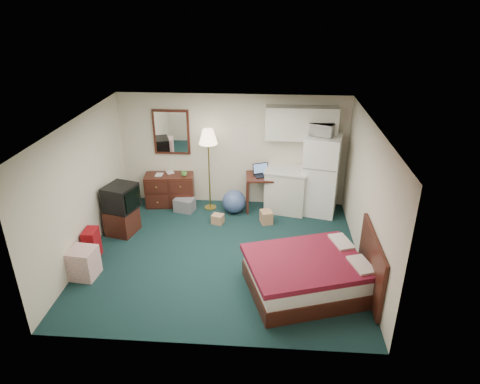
# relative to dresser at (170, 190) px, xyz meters

# --- Properties ---
(floor) EXTENTS (5.00, 4.50, 0.01)m
(floor) POSITION_rel_dresser_xyz_m (1.42, -1.98, -0.37)
(floor) COLOR black
(floor) RESTS_ON ground
(ceiling) EXTENTS (5.00, 4.50, 0.01)m
(ceiling) POSITION_rel_dresser_xyz_m (1.42, -1.98, 2.13)
(ceiling) COLOR beige
(ceiling) RESTS_ON walls
(walls) EXTENTS (5.01, 4.51, 2.50)m
(walls) POSITION_rel_dresser_xyz_m (1.42, -1.98, 0.88)
(walls) COLOR beige
(walls) RESTS_ON floor
(mirror) EXTENTS (0.80, 0.06, 1.00)m
(mirror) POSITION_rel_dresser_xyz_m (0.07, 0.24, 1.28)
(mirror) COLOR white
(mirror) RESTS_ON walls
(upper_cabinets) EXTENTS (1.50, 0.35, 0.70)m
(upper_cabinets) POSITION_rel_dresser_xyz_m (2.87, 0.10, 1.58)
(upper_cabinets) COLOR silver
(upper_cabinets) RESTS_ON walls
(headboard) EXTENTS (0.06, 1.56, 1.00)m
(headboard) POSITION_rel_dresser_xyz_m (3.88, -2.92, 0.18)
(headboard) COLOR black
(headboard) RESTS_ON walls
(dresser) EXTENTS (1.13, 0.62, 0.73)m
(dresser) POSITION_rel_dresser_xyz_m (0.00, 0.00, 0.00)
(dresser) COLOR black
(dresser) RESTS_ON floor
(floor_lamp) EXTENTS (0.47, 0.47, 1.83)m
(floor_lamp) POSITION_rel_dresser_xyz_m (0.93, -0.11, 0.55)
(floor_lamp) COLOR gold
(floor_lamp) RESTS_ON floor
(desk) EXTENTS (0.67, 0.67, 0.79)m
(desk) POSITION_rel_dresser_xyz_m (2.05, -0.05, 0.03)
(desk) COLOR black
(desk) RESTS_ON floor
(exercise_ball) EXTENTS (0.52, 0.52, 0.52)m
(exercise_ball) POSITION_rel_dresser_xyz_m (1.48, -0.28, -0.11)
(exercise_ball) COLOR #3D5387
(exercise_ball) RESTS_ON floor
(kitchen_counter) EXTENTS (0.98, 0.82, 0.94)m
(kitchen_counter) POSITION_rel_dresser_xyz_m (2.62, -0.07, 0.10)
(kitchen_counter) COLOR silver
(kitchen_counter) RESTS_ON floor
(fridge) EXTENTS (0.86, 0.86, 1.75)m
(fridge) POSITION_rel_dresser_xyz_m (3.34, -0.10, 0.51)
(fridge) COLOR white
(fridge) RESTS_ON floor
(bed) EXTENTS (2.17, 1.91, 0.58)m
(bed) POSITION_rel_dresser_xyz_m (2.90, -2.92, -0.07)
(bed) COLOR #580912
(bed) RESTS_ON floor
(tv_stand) EXTENTS (0.62, 0.66, 0.51)m
(tv_stand) POSITION_rel_dresser_xyz_m (-0.69, -1.31, -0.11)
(tv_stand) COLOR black
(tv_stand) RESTS_ON floor
(suitcase) EXTENTS (0.24, 0.37, 0.58)m
(suitcase) POSITION_rel_dresser_xyz_m (-0.94, -2.25, -0.08)
(suitcase) COLOR maroon
(suitcase) RESTS_ON floor
(retail_box) EXTENTS (0.46, 0.46, 0.53)m
(retail_box) POSITION_rel_dresser_xyz_m (-0.86, -2.82, -0.10)
(retail_box) COLOR white
(retail_box) RESTS_ON floor
(file_bin) EXTENTS (0.49, 0.41, 0.30)m
(file_bin) POSITION_rel_dresser_xyz_m (0.38, -0.29, -0.22)
(file_bin) COLOR slate
(file_bin) RESTS_ON floor
(cardboard_box_a) EXTENTS (0.28, 0.25, 0.20)m
(cardboard_box_a) POSITION_rel_dresser_xyz_m (1.18, -0.81, -0.27)
(cardboard_box_a) COLOR #B57F51
(cardboard_box_a) RESTS_ON floor
(cardboard_box_b) EXTENTS (0.30, 0.32, 0.27)m
(cardboard_box_b) POSITION_rel_dresser_xyz_m (2.20, -0.71, -0.23)
(cardboard_box_b) COLOR #B57F51
(cardboard_box_b) RESTS_ON floor
(laptop) EXTENTS (0.44, 0.40, 0.24)m
(laptop) POSITION_rel_dresser_xyz_m (2.09, -0.05, 0.55)
(laptop) COLOR black
(laptop) RESTS_ON desk
(crt_tv) EXTENTS (0.70, 0.73, 0.51)m
(crt_tv) POSITION_rel_dresser_xyz_m (-0.67, -1.28, 0.40)
(crt_tv) COLOR black
(crt_tv) RESTS_ON tv_stand
(microwave) EXTENTS (0.55, 0.43, 0.33)m
(microwave) POSITION_rel_dresser_xyz_m (3.29, -0.08, 1.54)
(microwave) COLOR white
(microwave) RESTS_ON fridge
(book_a) EXTENTS (0.16, 0.02, 0.22)m
(book_a) POSITION_rel_dresser_xyz_m (-0.29, -0.04, 0.47)
(book_a) COLOR #B57F51
(book_a) RESTS_ON dresser
(book_b) EXTENTS (0.15, 0.09, 0.22)m
(book_b) POSITION_rel_dresser_xyz_m (-0.07, 0.09, 0.47)
(book_b) COLOR #B57F51
(book_b) RESTS_ON dresser
(mug) EXTENTS (0.15, 0.13, 0.13)m
(mug) POSITION_rel_dresser_xyz_m (0.35, -0.03, 0.43)
(mug) COLOR #529B40
(mug) RESTS_ON dresser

